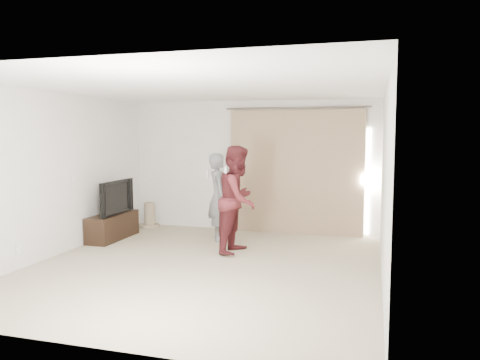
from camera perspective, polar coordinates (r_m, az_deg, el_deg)
name	(u,v)px	position (r m, az deg, el deg)	size (l,w,h in m)	color
floor	(204,266)	(7.00, -4.40, -10.46)	(5.50, 5.50, 0.00)	tan
wall_back	(252,166)	(9.37, 1.42, 1.72)	(5.00, 0.04, 2.60)	silver
wall_left	(56,174)	(7.98, -21.55, 0.64)	(0.04, 5.50, 2.60)	silver
ceiling	(203,87)	(6.76, -4.57, 11.23)	(5.00, 5.50, 0.01)	white
curtain	(296,172)	(9.12, 6.87, 0.96)	(2.80, 0.11, 2.46)	tan
tv_console	(113,226)	(9.01, -15.26, -5.47)	(0.42, 1.22, 0.47)	black
tv	(112,197)	(8.92, -15.35, -2.03)	(1.08, 0.14, 0.62)	black
scratching_post	(150,217)	(9.93, -10.97, -4.50)	(0.39, 0.39, 0.52)	tan
person_man	(219,197)	(8.55, -2.63, -2.06)	(0.59, 0.69, 1.59)	slate
person_woman	(238,199)	(7.63, -0.22, -2.36)	(0.75, 0.91, 1.75)	#501A1D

